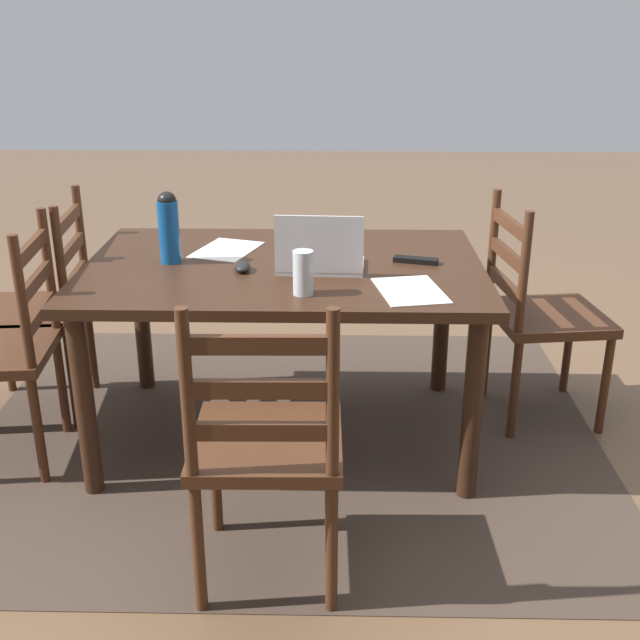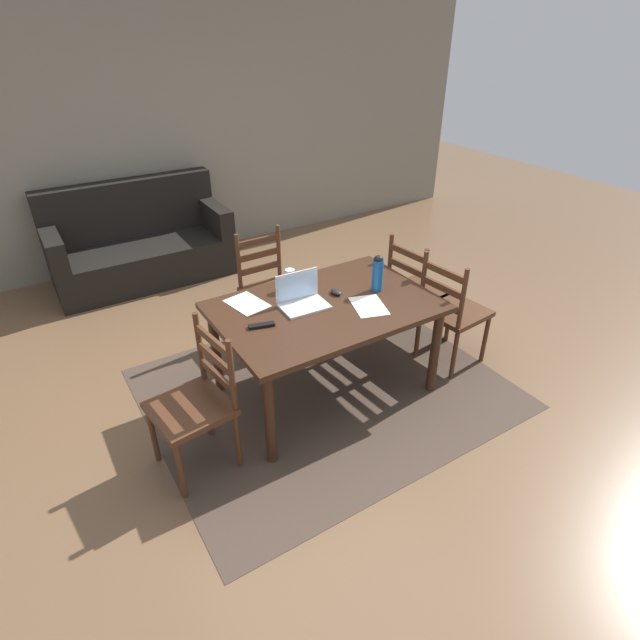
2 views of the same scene
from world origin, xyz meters
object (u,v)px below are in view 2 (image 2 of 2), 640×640
at_px(chair_right_far, 417,291).
at_px(laptop, 301,297).
at_px(dining_table, 326,316).
at_px(chair_left_near, 196,404).
at_px(chair_right_near, 452,312).
at_px(couch, 140,246).
at_px(computer_mouse, 336,292).
at_px(tv_remote, 262,325).
at_px(chair_far_head, 269,290).
at_px(drinking_glass, 290,279).
at_px(water_bottle, 378,272).

height_order(chair_right_far, laptop, laptop).
distance_m(dining_table, chair_left_near, 1.08).
bearing_deg(chair_right_near, couch, 119.78).
distance_m(chair_left_near, chair_right_near, 2.09).
xyz_separation_m(chair_right_near, computer_mouse, (-0.90, 0.30, 0.29)).
xyz_separation_m(couch, laptop, (0.47, -2.60, 0.44)).
distance_m(chair_left_near, chair_right_far, 2.13).
distance_m(chair_right_far, computer_mouse, 0.95).
relative_size(chair_right_near, couch, 0.53).
xyz_separation_m(chair_right_far, chair_right_near, (-0.00, -0.41, 0.00)).
bearing_deg(computer_mouse, dining_table, -152.88).
bearing_deg(chair_left_near, tv_remote, 17.80).
xyz_separation_m(chair_left_near, computer_mouse, (1.19, 0.29, 0.29)).
xyz_separation_m(chair_far_head, chair_right_far, (1.05, -0.68, 0.00)).
relative_size(chair_far_head, tv_remote, 5.59).
relative_size(couch, laptop, 5.45).
bearing_deg(chair_left_near, drinking_glass, 29.43).
relative_size(dining_table, couch, 0.84).
bearing_deg(couch, computer_mouse, -73.69).
distance_m(laptop, water_bottle, 0.59).
relative_size(couch, water_bottle, 6.57).
distance_m(laptop, tv_remote, 0.39).
bearing_deg(chair_far_head, drinking_glass, -99.31).
height_order(chair_left_near, drinking_glass, chair_left_near).
bearing_deg(laptop, chair_right_near, -14.20).
height_order(laptop, computer_mouse, laptop).
height_order(chair_left_near, tv_remote, chair_left_near).
distance_m(dining_table, tv_remote, 0.52).
xyz_separation_m(chair_far_head, tv_remote, (-0.50, -0.91, 0.29)).
distance_m(drinking_glass, tv_remote, 0.56).
height_order(chair_right_far, drinking_glass, chair_right_far).
bearing_deg(couch, chair_left_near, -98.52).
bearing_deg(laptop, chair_right_far, 5.13).
relative_size(chair_right_far, chair_right_near, 1.00).
distance_m(chair_far_head, tv_remote, 1.07).
xyz_separation_m(couch, tv_remote, (0.11, -2.72, 0.39)).
bearing_deg(chair_right_far, computer_mouse, -173.26).
xyz_separation_m(laptop, computer_mouse, (0.29, 0.00, -0.04)).
distance_m(chair_right_far, chair_right_near, 0.41).
height_order(dining_table, chair_far_head, chair_far_head).
bearing_deg(tv_remote, drinking_glass, -33.35).
height_order(drinking_glass, computer_mouse, drinking_glass).
xyz_separation_m(chair_right_far, laptop, (-1.19, -0.11, 0.33)).
relative_size(chair_far_head, chair_right_near, 1.00).
bearing_deg(couch, water_bottle, -68.85).
bearing_deg(chair_left_near, computer_mouse, 13.73).
bearing_deg(drinking_glass, couch, 102.57).
bearing_deg(chair_right_near, dining_table, 168.79).
bearing_deg(chair_left_near, laptop, 17.83).
distance_m(couch, laptop, 2.68).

